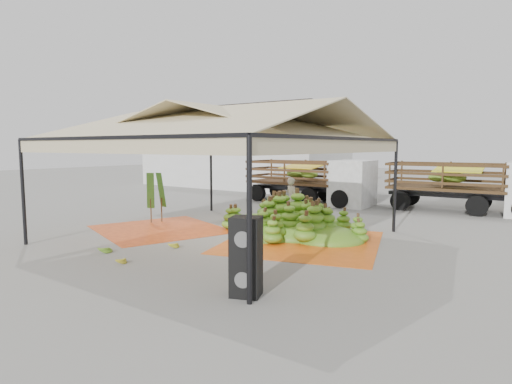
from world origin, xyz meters
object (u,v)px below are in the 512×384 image
Objects in this scene: banana_heap at (292,215)px; truck_left at (314,176)px; speaker_stack at (246,257)px; truck_right at (474,181)px; vendor at (292,198)px.

truck_left reaches higher than banana_heap.
speaker_stack is at bearing -67.27° from banana_heap.
speaker_stack is 13.87m from truck_right.
truck_left is at bearing 112.75° from banana_heap.
banana_heap is at bearing 91.65° from speaker_stack.
truck_right is (1.69, 13.76, 0.58)m from speaker_stack.
truck_left is (-5.29, 12.61, 0.57)m from speaker_stack.
truck_right is at bearing 63.99° from banana_heap.
banana_heap is 0.87× the size of truck_left.
truck_right reaches higher than banana_heap.
vendor is at bearing -72.49° from truck_left.
truck_right reaches higher than vendor.
speaker_stack is 0.93× the size of vendor.
vendor is 0.25× the size of truck_right.
speaker_stack is at bearing -100.42° from truck_right.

